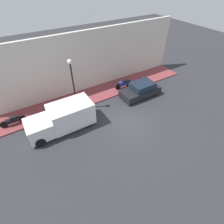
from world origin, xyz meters
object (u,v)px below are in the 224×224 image
object	(u,v)px
motorcycle_red	(56,109)
streetlamp	(72,76)
motorcycle_black	(13,120)
motorcycle_blue	(123,84)
parked_car	(141,90)
delivery_van	(62,118)

from	to	relation	value
motorcycle_red	streetlamp	distance (m)	3.26
motorcycle_black	motorcycle_blue	distance (m)	10.58
parked_car	streetlamp	bearing A→B (deg)	77.72
motorcycle_red	motorcycle_black	bearing A→B (deg)	83.96
motorcycle_black	motorcycle_red	world-z (taller)	motorcycle_red
delivery_van	motorcycle_black	xyz separation A→B (m)	(2.35, 3.30, -0.50)
motorcycle_blue	parked_car	bearing A→B (deg)	-160.40
parked_car	motorcycle_blue	xyz separation A→B (m)	(1.95, 0.69, -0.08)
motorcycle_red	streetlamp	bearing A→B (deg)	-99.33
motorcycle_black	motorcycle_red	size ratio (longest dim) A/B	0.92
motorcycle_black	motorcycle_red	distance (m)	3.37
parked_car	motorcycle_black	size ratio (longest dim) A/B	2.00
motorcycle_blue	motorcycle_red	xyz separation A→B (m)	(-0.32, 7.23, -0.03)
delivery_van	streetlamp	bearing A→B (deg)	-47.41
motorcycle_red	delivery_van	bearing A→B (deg)	178.44
parked_car	motorcycle_red	bearing A→B (deg)	78.38
motorcycle_red	streetlamp	size ratio (longest dim) A/B	0.46
parked_car	motorcycle_red	distance (m)	8.09
parked_car	motorcycle_red	xyz separation A→B (m)	(1.63, 7.92, -0.11)
delivery_van	motorcycle_red	bearing A→B (deg)	-1.56
delivery_van	motorcycle_black	bearing A→B (deg)	54.50
delivery_van	motorcycle_red	world-z (taller)	delivery_van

